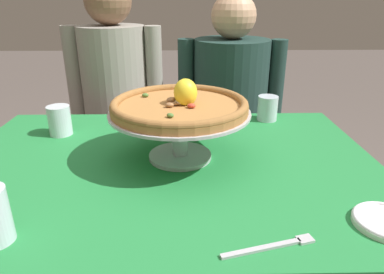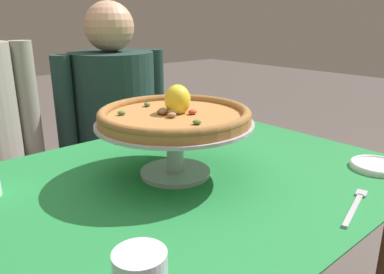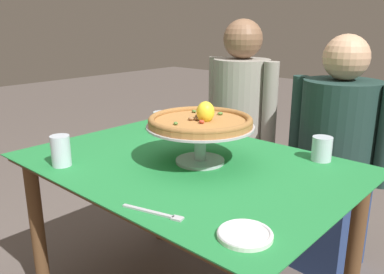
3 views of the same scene
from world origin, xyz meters
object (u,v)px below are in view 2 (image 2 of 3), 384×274
at_px(pizza_stand, 175,137).
at_px(water_glass_back_right, 188,115).
at_px(diner_right, 116,138).
at_px(dinner_fork, 356,205).
at_px(pizza, 175,114).
at_px(side_plate, 377,166).

xyz_separation_m(pizza_stand, water_glass_back_right, (0.34, 0.34, -0.06)).
xyz_separation_m(water_glass_back_right, diner_right, (-0.10, 0.40, -0.17)).
bearing_deg(diner_right, dinner_fork, -92.71).
bearing_deg(water_glass_back_right, pizza_stand, -135.13).
relative_size(pizza_stand, water_glass_back_right, 4.30).
relative_size(pizza, side_plate, 2.76).
distance_m(water_glass_back_right, diner_right, 0.44).
bearing_deg(dinner_fork, pizza, 114.62).
height_order(pizza_stand, side_plate, pizza_stand).
bearing_deg(pizza, water_glass_back_right, 44.89).
height_order(side_plate, dinner_fork, side_plate).
bearing_deg(pizza, dinner_fork, -65.38).
height_order(pizza_stand, diner_right, diner_right).
bearing_deg(dinner_fork, pizza_stand, 114.74).
relative_size(pizza, water_glass_back_right, 4.12).
height_order(pizza_stand, dinner_fork, pizza_stand).
distance_m(pizza, dinner_fork, 0.48).
relative_size(side_plate, diner_right, 0.12).
bearing_deg(dinner_fork, water_glass_back_right, 78.67).
height_order(side_plate, diner_right, diner_right).
height_order(pizza_stand, pizza, pizza).
distance_m(side_plate, dinner_fork, 0.27).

